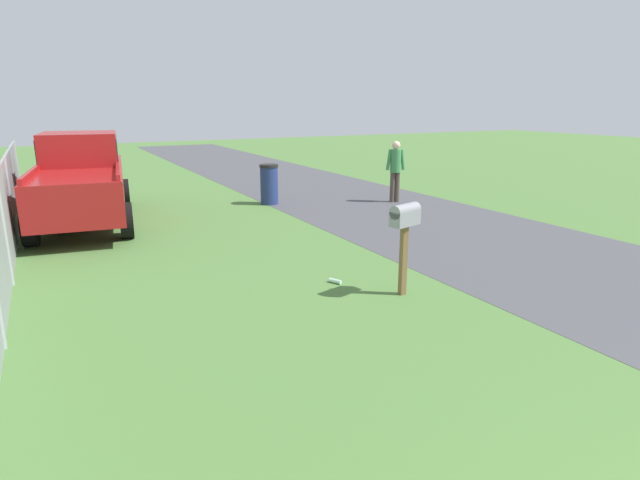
{
  "coord_description": "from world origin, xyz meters",
  "views": [
    {
      "loc": [
        0.26,
        3.7,
        2.79
      ],
      "look_at": [
        5.46,
        0.95,
        1.23
      ],
      "focal_mm": 29.23,
      "sensor_mm": 36.0,
      "label": 1
    }
  ],
  "objects_px": {
    "mailbox": "(405,222)",
    "trash_bin": "(269,184)",
    "pickup_truck": "(82,176)",
    "pedestrian": "(395,167)"
  },
  "relations": [
    {
      "from": "trash_bin",
      "to": "pedestrian",
      "type": "distance_m",
      "value": 3.62
    },
    {
      "from": "mailbox",
      "to": "trash_bin",
      "type": "distance_m",
      "value": 7.69
    },
    {
      "from": "mailbox",
      "to": "pedestrian",
      "type": "height_order",
      "value": "pedestrian"
    },
    {
      "from": "pickup_truck",
      "to": "trash_bin",
      "type": "height_order",
      "value": "pickup_truck"
    },
    {
      "from": "trash_bin",
      "to": "pedestrian",
      "type": "height_order",
      "value": "pedestrian"
    },
    {
      "from": "mailbox",
      "to": "trash_bin",
      "type": "height_order",
      "value": "mailbox"
    },
    {
      "from": "pickup_truck",
      "to": "pedestrian",
      "type": "xyz_separation_m",
      "value": [
        -1.38,
        -8.1,
        -0.09
      ]
    },
    {
      "from": "mailbox",
      "to": "pickup_truck",
      "type": "height_order",
      "value": "pickup_truck"
    },
    {
      "from": "mailbox",
      "to": "trash_bin",
      "type": "bearing_deg",
      "value": -23.19
    },
    {
      "from": "pickup_truck",
      "to": "mailbox",
      "type": "bearing_deg",
      "value": -146.36
    }
  ]
}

